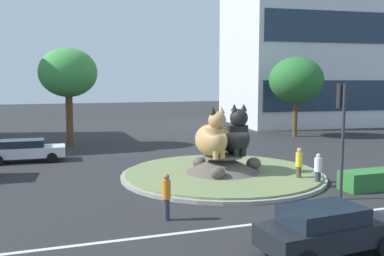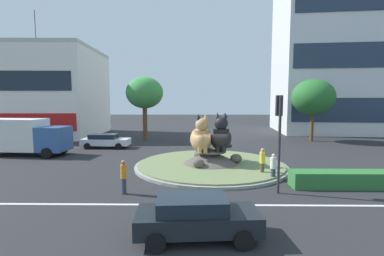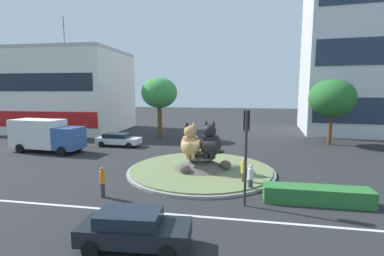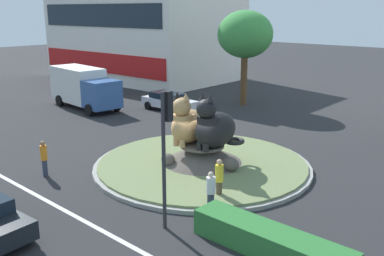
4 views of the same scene
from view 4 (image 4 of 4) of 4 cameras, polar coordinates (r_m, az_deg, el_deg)
ground_plane at (r=22.25m, az=1.33°, el=-5.10°), size 160.00×160.00×0.00m
lane_centreline at (r=17.74m, az=-14.93°, el=-11.13°), size 112.00×0.20×0.01m
roundabout_island at (r=22.13m, az=1.35°, el=-4.27°), size 10.94×10.94×1.20m
cat_statue_calico at (r=21.83m, az=-0.57°, el=0.51°), size 1.79×2.83×2.68m
cat_statue_black at (r=21.11m, az=2.87°, el=0.08°), size 1.88×2.76×2.77m
traffic_light_mast at (r=15.15m, az=-3.46°, el=-0.90°), size 0.32×0.46×5.05m
shophouse_block at (r=51.93m, az=-6.34°, el=13.23°), size 20.58×13.73×16.09m
clipped_hedge_strip at (r=14.80m, az=10.17°, el=-14.47°), size 5.56×1.20×0.90m
second_tree_near_tower at (r=36.25m, az=6.97°, el=11.99°), size 4.49×4.49×7.73m
pedestrian_orange_shirt at (r=21.91m, az=-18.79°, el=-3.64°), size 0.32×0.32×1.76m
pedestrian_yellow_shirt at (r=18.21m, az=3.58°, el=-6.61°), size 0.35×0.35×1.80m
pedestrian_white_shirt at (r=17.26m, az=2.47°, el=-8.19°), size 0.37×0.37×1.66m
hatchback_near_shophouse at (r=34.47m, az=-3.01°, el=3.54°), size 4.84×2.13×1.42m
delivery_box_truck at (r=36.32m, az=-13.99°, el=5.25°), size 7.46×3.20×3.22m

